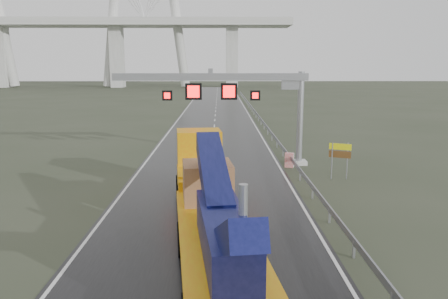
{
  "coord_description": "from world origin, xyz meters",
  "views": [
    {
      "loc": [
        0.69,
        -15.46,
        7.67
      ],
      "look_at": [
        0.92,
        7.63,
        3.2
      ],
      "focal_mm": 35.0,
      "sensor_mm": 36.0,
      "label": 1
    }
  ],
  "objects_px": {
    "sign_gantry": "(238,93)",
    "exit_sign_pair": "(340,154)",
    "heavy_haul_truck": "(210,198)",
    "striped_barrier": "(289,160)"
  },
  "relations": [
    {
      "from": "sign_gantry",
      "to": "exit_sign_pair",
      "type": "bearing_deg",
      "value": -34.21
    },
    {
      "from": "heavy_haul_truck",
      "to": "exit_sign_pair",
      "type": "bearing_deg",
      "value": 42.81
    },
    {
      "from": "exit_sign_pair",
      "to": "striped_barrier",
      "type": "bearing_deg",
      "value": 151.03
    },
    {
      "from": "heavy_haul_truck",
      "to": "exit_sign_pair",
      "type": "distance_m",
      "value": 13.19
    },
    {
      "from": "exit_sign_pair",
      "to": "heavy_haul_truck",
      "type": "bearing_deg",
      "value": -108.22
    },
    {
      "from": "sign_gantry",
      "to": "striped_barrier",
      "type": "bearing_deg",
      "value": -14.76
    },
    {
      "from": "heavy_haul_truck",
      "to": "striped_barrier",
      "type": "bearing_deg",
      "value": 60.44
    },
    {
      "from": "heavy_haul_truck",
      "to": "exit_sign_pair",
      "type": "height_order",
      "value": "heavy_haul_truck"
    },
    {
      "from": "sign_gantry",
      "to": "heavy_haul_truck",
      "type": "bearing_deg",
      "value": -97.25
    },
    {
      "from": "exit_sign_pair",
      "to": "striped_barrier",
      "type": "distance_m",
      "value": 4.7
    }
  ]
}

